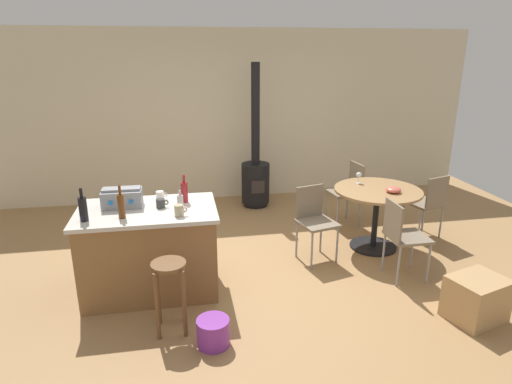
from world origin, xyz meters
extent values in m
plane|color=#A37A4C|center=(0.00, 0.00, 0.00)|extent=(8.80, 8.80, 0.00)
cube|color=beige|center=(0.00, 2.73, 1.35)|extent=(8.00, 0.10, 2.70)
cube|color=olive|center=(-1.21, -0.18, 0.42)|extent=(1.29, 0.79, 0.85)
cube|color=beige|center=(-1.21, -0.18, 0.87)|extent=(1.35, 0.85, 0.04)
cylinder|color=brown|center=(-0.90, -0.81, 0.31)|extent=(0.04, 0.04, 0.63)
cylinder|color=brown|center=(-1.12, -0.81, 0.31)|extent=(0.04, 0.04, 0.63)
cylinder|color=brown|center=(-1.12, -1.03, 0.31)|extent=(0.04, 0.04, 0.63)
cylinder|color=brown|center=(-0.90, -1.03, 0.31)|extent=(0.04, 0.04, 0.63)
cylinder|color=brown|center=(-1.01, -0.92, 0.64)|extent=(0.30, 0.30, 0.03)
cylinder|color=black|center=(1.48, 0.37, 0.01)|extent=(0.58, 0.58, 0.02)
cylinder|color=black|center=(1.48, 0.37, 0.37)|extent=(0.07, 0.07, 0.74)
cylinder|color=#A37A4C|center=(1.48, 0.37, 0.75)|extent=(1.05, 1.05, 0.03)
cube|color=#7F705B|center=(1.36, 1.17, 0.48)|extent=(0.45, 0.45, 0.03)
cube|color=#7F705B|center=(1.55, 1.19, 0.68)|extent=(0.07, 0.36, 0.40)
cylinder|color=gray|center=(1.56, 1.02, 0.23)|extent=(0.02, 0.02, 0.46)
cylinder|color=gray|center=(1.51, 1.36, 0.23)|extent=(0.02, 0.02, 0.46)
cylinder|color=gray|center=(1.17, 1.31, 0.23)|extent=(0.02, 0.02, 0.46)
cylinder|color=gray|center=(1.22, 0.97, 0.23)|extent=(0.02, 0.02, 0.46)
cube|color=#7F705B|center=(0.66, 0.15, 0.47)|extent=(0.49, 0.49, 0.03)
cube|color=#7F705B|center=(0.61, 0.34, 0.67)|extent=(0.35, 0.11, 0.40)
cylinder|color=gray|center=(0.78, 0.36, 0.23)|extent=(0.02, 0.02, 0.45)
cylinder|color=gray|center=(0.45, 0.27, 0.23)|extent=(0.02, 0.02, 0.45)
cylinder|color=gray|center=(0.54, -0.06, 0.23)|extent=(0.02, 0.02, 0.45)
cylinder|color=gray|center=(0.87, 0.03, 0.23)|extent=(0.02, 0.02, 0.45)
cube|color=#7F705B|center=(1.48, -0.41, 0.48)|extent=(0.40, 0.40, 0.03)
cube|color=#7F705B|center=(1.29, -0.41, 0.68)|extent=(0.02, 0.36, 0.40)
cylinder|color=gray|center=(1.31, -0.24, 0.23)|extent=(0.02, 0.02, 0.46)
cylinder|color=gray|center=(1.31, -0.58, 0.23)|extent=(0.02, 0.02, 0.46)
cylinder|color=gray|center=(1.65, -0.58, 0.23)|extent=(0.02, 0.02, 0.46)
cylinder|color=gray|center=(1.65, -0.24, 0.23)|extent=(0.02, 0.02, 0.46)
cube|color=#7F705B|center=(2.25, 0.60, 0.46)|extent=(0.50, 0.50, 0.03)
cube|color=#7F705B|center=(2.31, 0.42, 0.66)|extent=(0.35, 0.13, 0.40)
cylinder|color=gray|center=(2.14, 0.39, 0.22)|extent=(0.02, 0.02, 0.44)
cylinder|color=gray|center=(2.47, 0.49, 0.22)|extent=(0.02, 0.02, 0.44)
cylinder|color=gray|center=(2.37, 0.81, 0.22)|extent=(0.02, 0.02, 0.44)
cylinder|color=gray|center=(2.04, 0.71, 0.22)|extent=(0.02, 0.02, 0.44)
cylinder|color=black|center=(0.29, 2.16, 0.03)|extent=(0.37, 0.37, 0.06)
cylinder|color=black|center=(0.29, 2.16, 0.37)|extent=(0.44, 0.44, 0.63)
cube|color=#2D2826|center=(0.29, 1.94, 0.37)|extent=(0.20, 0.02, 0.20)
cylinder|color=black|center=(0.29, 2.16, 1.45)|extent=(0.13, 0.13, 1.52)
cube|color=gray|center=(-1.45, -0.07, 0.97)|extent=(0.38, 0.22, 0.17)
cube|color=gray|center=(-1.45, -0.07, 1.07)|extent=(0.37, 0.13, 0.02)
cube|color=blue|center=(-1.54, -0.18, 0.97)|extent=(0.04, 0.01, 0.04)
cube|color=blue|center=(-1.35, -0.18, 0.97)|extent=(0.04, 0.01, 0.04)
cylinder|color=#B7B2AD|center=(-0.88, -0.24, 0.96)|extent=(0.06, 0.06, 0.14)
cylinder|color=#B7B2AD|center=(-0.88, -0.24, 1.05)|extent=(0.02, 0.02, 0.05)
cylinder|color=#603314|center=(-1.42, -0.38, 1.00)|extent=(0.06, 0.06, 0.23)
cylinder|color=#603314|center=(-1.42, -0.38, 1.16)|extent=(0.02, 0.02, 0.09)
cylinder|color=maroon|center=(-0.84, -0.03, 0.99)|extent=(0.07, 0.07, 0.21)
cylinder|color=maroon|center=(-0.84, -0.03, 1.13)|extent=(0.03, 0.03, 0.08)
cylinder|color=black|center=(-1.75, -0.40, 1.00)|extent=(0.07, 0.07, 0.22)
cylinder|color=black|center=(-1.75, -0.40, 1.15)|extent=(0.03, 0.03, 0.09)
cylinder|color=tan|center=(-0.90, -0.42, 0.94)|extent=(0.09, 0.09, 0.11)
torus|color=tan|center=(-0.84, -0.42, 0.95)|extent=(0.05, 0.01, 0.05)
cylinder|color=#383838|center=(-1.08, -0.16, 0.93)|extent=(0.09, 0.09, 0.09)
torus|color=#383838|center=(-1.02, -0.16, 0.94)|extent=(0.05, 0.01, 0.05)
cylinder|color=white|center=(-1.09, 0.09, 0.93)|extent=(0.08, 0.08, 0.09)
torus|color=white|center=(-1.04, 0.09, 0.94)|extent=(0.05, 0.01, 0.05)
cylinder|color=silver|center=(1.34, 0.65, 0.77)|extent=(0.06, 0.06, 0.00)
cylinder|color=silver|center=(1.34, 0.65, 0.81)|extent=(0.01, 0.01, 0.08)
ellipsoid|color=silver|center=(1.34, 0.65, 0.88)|extent=(0.07, 0.07, 0.06)
ellipsoid|color=#DB6651|center=(1.60, 0.22, 0.80)|extent=(0.18, 0.18, 0.07)
cube|color=tan|center=(1.74, -1.24, 0.20)|extent=(0.58, 0.52, 0.41)
cylinder|color=purple|center=(-0.67, -1.19, 0.12)|extent=(0.28, 0.28, 0.24)
camera|label=1|loc=(-0.87, -4.30, 2.37)|focal=30.57mm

